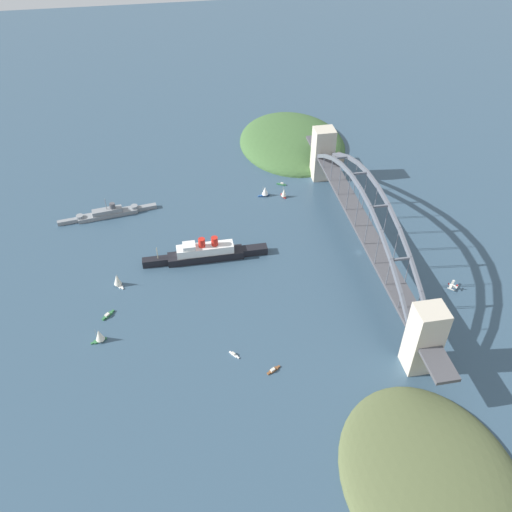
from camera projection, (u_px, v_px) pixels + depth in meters
The scene contains 15 objects.
ground_plane at pixel (359, 252), 412.91m from camera, with size 1400.00×1400.00×0.00m, color #334C60.
harbor_arch_bridge at pixel (363, 225), 396.31m from camera, with size 283.56×17.75×60.04m.
headland_west_shore at pixel (435, 483), 273.22m from camera, with size 114.88×92.26×19.79m.
headland_east_shore at pixel (294, 144), 542.64m from camera, with size 130.90×104.40×30.28m.
ocean_liner at pixel (206, 253), 403.12m from camera, with size 11.45×93.86×19.35m.
naval_cruiser at pixel (108, 213), 447.12m from camera, with size 15.65×80.67×16.97m.
seaplane_taxiing_near_bridge at pixel (452, 286), 380.67m from camera, with size 8.73×8.56×5.21m.
small_boat_0 at pixel (284, 193), 467.47m from camera, with size 7.96×5.49×9.31m.
small_boat_1 at pixel (265, 191), 468.93m from camera, with size 6.38×10.34×9.94m.
small_boat_2 at pixel (234, 354), 335.62m from camera, with size 6.85×5.88×1.87m.
small_boat_3 at pixel (117, 280), 381.24m from camera, with size 9.22×7.76×11.25m.
small_boat_4 at pixel (99, 335), 341.87m from camera, with size 7.12×10.24×11.02m.
small_boat_5 at pixel (273, 370), 326.40m from camera, with size 5.89×9.12×1.96m.
small_boat_6 at pixel (108, 315), 361.16m from camera, with size 8.69×8.31×2.18m.
small_boat_7 at pixel (281, 184), 484.55m from camera, with size 4.76×8.13×2.41m.
Camera 1 is at (-298.43, 133.90, 264.09)m, focal length 37.86 mm.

